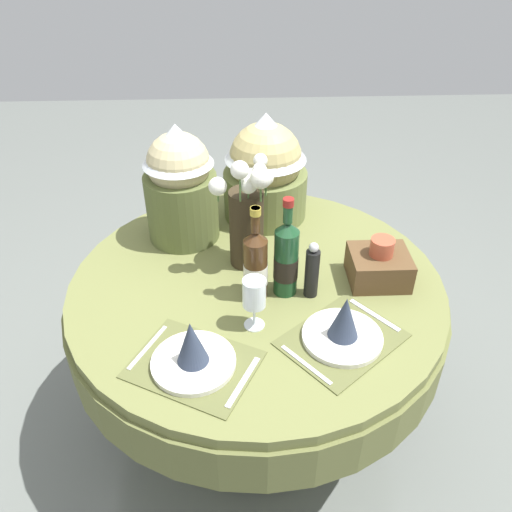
{
  "coord_description": "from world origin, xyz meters",
  "views": [
    {
      "loc": [
        -0.06,
        -1.4,
        1.84
      ],
      "look_at": [
        0.0,
        0.03,
        0.81
      ],
      "focal_mm": 36.56,
      "sensor_mm": 36.0,
      "label": 1
    }
  ],
  "objects_px": {
    "wine_bottle_centre": "(255,265)",
    "gift_tub_back_centre": "(265,165)",
    "place_setting_right": "(343,328)",
    "pepper_mill": "(312,271)",
    "woven_basket_side_right": "(379,265)",
    "flower_vase": "(247,217)",
    "wine_bottle_left": "(286,258)",
    "dining_table": "(256,310)",
    "gift_tub_back_left": "(180,180)",
    "place_setting_left": "(193,353)",
    "wine_glass_left": "(254,294)"
  },
  "relations": [
    {
      "from": "place_setting_right",
      "to": "wine_bottle_centre",
      "type": "xyz_separation_m",
      "value": [
        -0.25,
        0.22,
        0.08
      ]
    },
    {
      "from": "wine_glass_left",
      "to": "pepper_mill",
      "type": "height_order",
      "value": "pepper_mill"
    },
    {
      "from": "flower_vase",
      "to": "wine_glass_left",
      "type": "height_order",
      "value": "flower_vase"
    },
    {
      "from": "place_setting_left",
      "to": "wine_bottle_left",
      "type": "relative_size",
      "value": 1.2
    },
    {
      "from": "flower_vase",
      "to": "dining_table",
      "type": "bearing_deg",
      "value": -75.07
    },
    {
      "from": "wine_glass_left",
      "to": "woven_basket_side_right",
      "type": "distance_m",
      "value": 0.48
    },
    {
      "from": "place_setting_left",
      "to": "pepper_mill",
      "type": "xyz_separation_m",
      "value": [
        0.37,
        0.3,
        0.05
      ]
    },
    {
      "from": "dining_table",
      "to": "pepper_mill",
      "type": "bearing_deg",
      "value": -24.72
    },
    {
      "from": "wine_glass_left",
      "to": "gift_tub_back_left",
      "type": "distance_m",
      "value": 0.58
    },
    {
      "from": "wine_bottle_centre",
      "to": "flower_vase",
      "type": "bearing_deg",
      "value": 96.46
    },
    {
      "from": "wine_glass_left",
      "to": "gift_tub_back_left",
      "type": "relative_size",
      "value": 0.39
    },
    {
      "from": "place_setting_left",
      "to": "wine_glass_left",
      "type": "relative_size",
      "value": 2.41
    },
    {
      "from": "flower_vase",
      "to": "gift_tub_back_left",
      "type": "relative_size",
      "value": 0.94
    },
    {
      "from": "place_setting_right",
      "to": "wine_glass_left",
      "type": "distance_m",
      "value": 0.28
    },
    {
      "from": "wine_bottle_left",
      "to": "gift_tub_back_centre",
      "type": "distance_m",
      "value": 0.51
    },
    {
      "from": "wine_bottle_centre",
      "to": "pepper_mill",
      "type": "distance_m",
      "value": 0.18
    },
    {
      "from": "flower_vase",
      "to": "pepper_mill",
      "type": "relative_size",
      "value": 2.07
    },
    {
      "from": "pepper_mill",
      "to": "wine_bottle_centre",
      "type": "bearing_deg",
      "value": 179.96
    },
    {
      "from": "place_setting_right",
      "to": "wine_bottle_left",
      "type": "bearing_deg",
      "value": 122.45
    },
    {
      "from": "wine_bottle_centre",
      "to": "gift_tub_back_centre",
      "type": "bearing_deg",
      "value": 83.31
    },
    {
      "from": "wine_bottle_left",
      "to": "flower_vase",
      "type": "bearing_deg",
      "value": 126.46
    },
    {
      "from": "woven_basket_side_right",
      "to": "wine_bottle_left",
      "type": "bearing_deg",
      "value": -171.53
    },
    {
      "from": "dining_table",
      "to": "pepper_mill",
      "type": "relative_size",
      "value": 6.38
    },
    {
      "from": "place_setting_left",
      "to": "place_setting_right",
      "type": "bearing_deg",
      "value": 10.62
    },
    {
      "from": "gift_tub_back_left",
      "to": "woven_basket_side_right",
      "type": "xyz_separation_m",
      "value": [
        0.68,
        -0.31,
        -0.18
      ]
    },
    {
      "from": "dining_table",
      "to": "wine_bottle_left",
      "type": "bearing_deg",
      "value": -32.97
    },
    {
      "from": "place_setting_left",
      "to": "gift_tub_back_centre",
      "type": "relative_size",
      "value": 0.98
    },
    {
      "from": "flower_vase",
      "to": "gift_tub_back_left",
      "type": "xyz_separation_m",
      "value": [
        -0.24,
        0.19,
        0.04
      ]
    },
    {
      "from": "gift_tub_back_centre",
      "to": "wine_bottle_centre",
      "type": "bearing_deg",
      "value": -96.69
    },
    {
      "from": "woven_basket_side_right",
      "to": "place_setting_right",
      "type": "bearing_deg",
      "value": -121.07
    },
    {
      "from": "dining_table",
      "to": "woven_basket_side_right",
      "type": "relative_size",
      "value": 6.59
    },
    {
      "from": "wine_bottle_centre",
      "to": "woven_basket_side_right",
      "type": "distance_m",
      "value": 0.43
    },
    {
      "from": "place_setting_right",
      "to": "woven_basket_side_right",
      "type": "distance_m",
      "value": 0.33
    },
    {
      "from": "wine_bottle_centre",
      "to": "gift_tub_back_left",
      "type": "height_order",
      "value": "gift_tub_back_left"
    },
    {
      "from": "wine_bottle_left",
      "to": "wine_bottle_centre",
      "type": "bearing_deg",
      "value": -168.27
    },
    {
      "from": "flower_vase",
      "to": "woven_basket_side_right",
      "type": "relative_size",
      "value": 2.14
    },
    {
      "from": "wine_bottle_centre",
      "to": "gift_tub_back_left",
      "type": "distance_m",
      "value": 0.47
    },
    {
      "from": "wine_bottle_left",
      "to": "gift_tub_back_centre",
      "type": "height_order",
      "value": "gift_tub_back_centre"
    },
    {
      "from": "dining_table",
      "to": "flower_vase",
      "type": "distance_m",
      "value": 0.34
    },
    {
      "from": "place_setting_right",
      "to": "wine_bottle_centre",
      "type": "distance_m",
      "value": 0.34
    },
    {
      "from": "dining_table",
      "to": "wine_bottle_centre",
      "type": "height_order",
      "value": "wine_bottle_centre"
    },
    {
      "from": "place_setting_right",
      "to": "flower_vase",
      "type": "bearing_deg",
      "value": 124.13
    },
    {
      "from": "place_setting_left",
      "to": "place_setting_right",
      "type": "height_order",
      "value": "same"
    },
    {
      "from": "wine_bottle_left",
      "to": "wine_glass_left",
      "type": "relative_size",
      "value": 2.0
    },
    {
      "from": "pepper_mill",
      "to": "gift_tub_back_left",
      "type": "distance_m",
      "value": 0.59
    },
    {
      "from": "place_setting_right",
      "to": "gift_tub_back_left",
      "type": "height_order",
      "value": "gift_tub_back_left"
    },
    {
      "from": "place_setting_right",
      "to": "gift_tub_back_centre",
      "type": "height_order",
      "value": "gift_tub_back_centre"
    },
    {
      "from": "place_setting_left",
      "to": "flower_vase",
      "type": "distance_m",
      "value": 0.53
    },
    {
      "from": "place_setting_right",
      "to": "wine_bottle_left",
      "type": "relative_size",
      "value": 1.22
    },
    {
      "from": "place_setting_left",
      "to": "wine_bottle_centre",
      "type": "distance_m",
      "value": 0.36
    }
  ]
}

